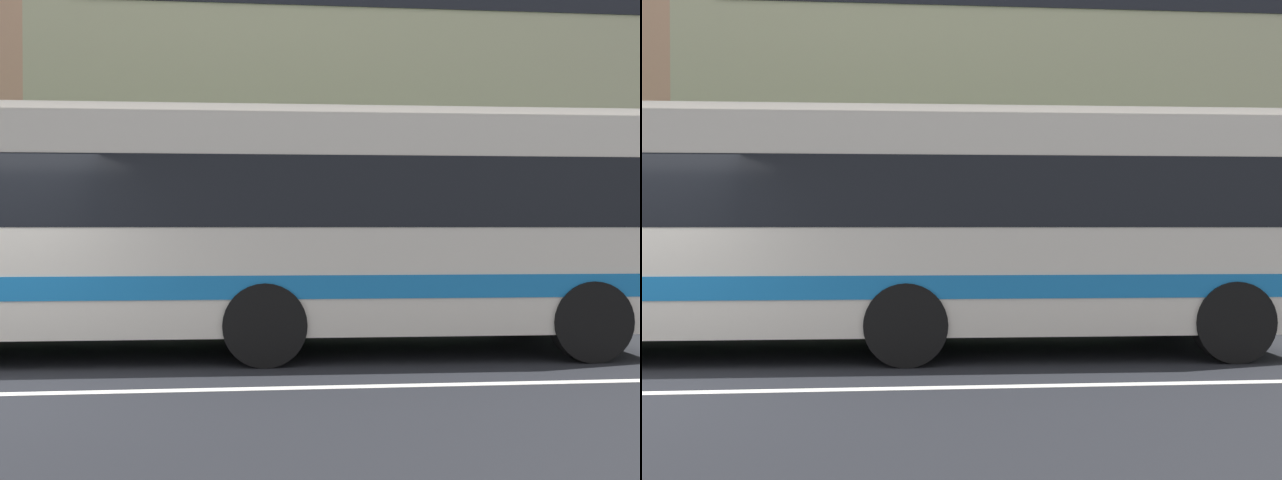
# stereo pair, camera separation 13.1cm
# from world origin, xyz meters

# --- Properties ---
(hedge_row_far) EXTENTS (21.10, 1.10, 1.04)m
(hedge_row_far) POSITION_xyz_m (1.15, 6.22, 0.52)
(hedge_row_far) COLOR #386E35
(hedge_row_far) RESTS_ON ground_plane
(apartment_block_right) EXTENTS (25.12, 8.88, 13.94)m
(apartment_block_right) POSITION_xyz_m (10.68, 13.75, 6.97)
(apartment_block_right) COLOR #B6B78F
(apartment_block_right) RESTS_ON ground_plane
(transit_bus) EXTENTS (11.49, 2.84, 3.14)m
(transit_bus) POSITION_xyz_m (2.48, 2.44, 1.73)
(transit_bus) COLOR beige
(transit_bus) RESTS_ON ground_plane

